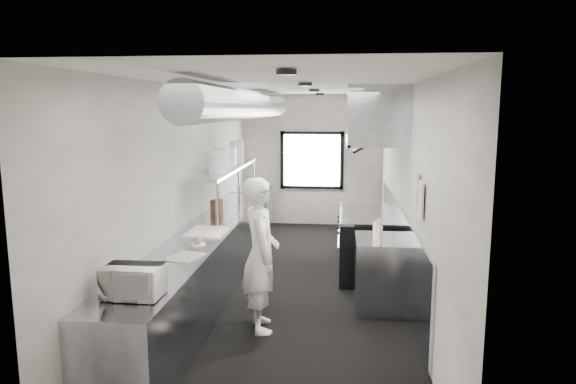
% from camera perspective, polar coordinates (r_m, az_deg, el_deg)
% --- Properties ---
extents(floor, '(3.00, 8.00, 0.01)m').
position_cam_1_polar(floor, '(7.46, 0.78, -10.31)').
color(floor, black).
rests_on(floor, ground).
extents(ceiling, '(3.00, 8.00, 0.01)m').
position_cam_1_polar(ceiling, '(7.04, 0.83, 11.70)').
color(ceiling, silver).
rests_on(ceiling, wall_back).
extents(wall_back, '(3.00, 0.02, 2.80)m').
position_cam_1_polar(wall_back, '(11.08, 2.67, 3.53)').
color(wall_back, silver).
rests_on(wall_back, floor).
extents(wall_front, '(3.00, 0.02, 2.80)m').
position_cam_1_polar(wall_front, '(3.26, -5.63, -10.45)').
color(wall_front, silver).
rests_on(wall_front, floor).
extents(wall_left, '(0.02, 8.00, 2.80)m').
position_cam_1_polar(wall_left, '(7.40, -10.83, 0.55)').
color(wall_left, silver).
rests_on(wall_left, floor).
extents(wall_right, '(0.02, 8.00, 2.80)m').
position_cam_1_polar(wall_right, '(7.14, 12.88, 0.17)').
color(wall_right, silver).
rests_on(wall_right, floor).
extents(wall_cladding, '(0.03, 5.50, 1.10)m').
position_cam_1_polar(wall_cladding, '(7.61, 12.23, -5.81)').
color(wall_cladding, '#9498A1').
rests_on(wall_cladding, wall_right).
extents(hvac_duct, '(0.40, 6.40, 0.40)m').
position_cam_1_polar(hvac_duct, '(7.52, -4.29, 9.61)').
color(hvac_duct, gray).
rests_on(hvac_duct, ceiling).
extents(service_window, '(1.36, 0.05, 1.25)m').
position_cam_1_polar(service_window, '(11.04, 2.66, 3.52)').
color(service_window, white).
rests_on(service_window, wall_back).
extents(exhaust_hood, '(0.81, 2.20, 0.88)m').
position_cam_1_polar(exhaust_hood, '(7.72, 9.52, 8.32)').
color(exhaust_hood, '#9498A1').
rests_on(exhaust_hood, ceiling).
extents(prep_counter, '(0.70, 6.00, 0.90)m').
position_cam_1_polar(prep_counter, '(7.05, -9.03, -7.77)').
color(prep_counter, '#9498A1').
rests_on(prep_counter, floor).
extents(pass_shelf, '(0.45, 3.00, 0.68)m').
position_cam_1_polar(pass_shelf, '(8.27, -6.82, 2.48)').
color(pass_shelf, '#9498A1').
rests_on(pass_shelf, prep_counter).
extents(range, '(0.88, 1.60, 0.94)m').
position_cam_1_polar(range, '(7.98, 8.73, -5.60)').
color(range, black).
rests_on(range, floor).
extents(bottle_station, '(0.65, 0.80, 0.90)m').
position_cam_1_polar(bottle_station, '(6.65, 10.27, -8.85)').
color(bottle_station, '#9498A1').
rests_on(bottle_station, floor).
extents(far_work_table, '(0.70, 1.20, 0.90)m').
position_cam_1_polar(far_work_table, '(10.56, -3.87, -1.97)').
color(far_work_table, '#9498A1').
rests_on(far_work_table, floor).
extents(notice_sheet_a, '(0.02, 0.28, 0.38)m').
position_cam_1_polar(notice_sheet_a, '(5.93, 14.02, 0.27)').
color(notice_sheet_a, beige).
rests_on(notice_sheet_a, wall_right).
extents(notice_sheet_b, '(0.02, 0.28, 0.38)m').
position_cam_1_polar(notice_sheet_b, '(5.60, 14.49, -0.79)').
color(notice_sheet_b, beige).
rests_on(notice_sheet_b, wall_right).
extents(line_cook, '(0.57, 0.73, 1.75)m').
position_cam_1_polar(line_cook, '(5.83, -3.05, -6.92)').
color(line_cook, white).
rests_on(line_cook, floor).
extents(microwave, '(0.46, 0.35, 0.27)m').
position_cam_1_polar(microwave, '(4.65, -16.79, -9.47)').
color(microwave, silver).
rests_on(microwave, prep_counter).
extents(deli_tub_a, '(0.17, 0.17, 0.09)m').
position_cam_1_polar(deli_tub_a, '(4.99, -17.89, -9.29)').
color(deli_tub_a, '#B4C0B1').
rests_on(deli_tub_a, prep_counter).
extents(deli_tub_b, '(0.17, 0.17, 0.10)m').
position_cam_1_polar(deli_tub_b, '(5.27, -15.58, -8.18)').
color(deli_tub_b, '#B4C0B1').
rests_on(deli_tub_b, prep_counter).
extents(newspaper, '(0.41, 0.47, 0.01)m').
position_cam_1_polar(newspaper, '(5.74, -11.32, -7.05)').
color(newspaper, silver).
rests_on(newspaper, prep_counter).
extents(small_plate, '(0.18, 0.18, 0.01)m').
position_cam_1_polar(small_plate, '(6.22, -9.93, -5.73)').
color(small_plate, white).
rests_on(small_plate, prep_counter).
extents(pastry, '(0.10, 0.10, 0.10)m').
position_cam_1_polar(pastry, '(6.20, -9.94, -5.22)').
color(pastry, tan).
rests_on(pastry, small_plate).
extents(cutting_board, '(0.47, 0.63, 0.02)m').
position_cam_1_polar(cutting_board, '(6.80, -9.02, -4.38)').
color(cutting_board, white).
rests_on(cutting_board, prep_counter).
extents(knife_block, '(0.16, 0.22, 0.22)m').
position_cam_1_polar(knife_block, '(7.99, -7.91, -1.60)').
color(knife_block, brown).
rests_on(knife_block, prep_counter).
extents(plate_stack_a, '(0.31, 0.31, 0.30)m').
position_cam_1_polar(plate_stack_a, '(7.58, -7.83, 3.28)').
color(plate_stack_a, white).
rests_on(plate_stack_a, pass_shelf).
extents(plate_stack_b, '(0.28, 0.28, 0.34)m').
position_cam_1_polar(plate_stack_b, '(8.08, -7.36, 3.79)').
color(plate_stack_b, white).
rests_on(plate_stack_b, pass_shelf).
extents(plate_stack_c, '(0.26, 0.26, 0.31)m').
position_cam_1_polar(plate_stack_c, '(8.37, -6.53, 3.88)').
color(plate_stack_c, white).
rests_on(plate_stack_c, pass_shelf).
extents(plate_stack_d, '(0.32, 0.32, 0.37)m').
position_cam_1_polar(plate_stack_d, '(9.03, -5.67, 4.49)').
color(plate_stack_d, white).
rests_on(plate_stack_d, pass_shelf).
extents(squeeze_bottle_a, '(0.07, 0.07, 0.16)m').
position_cam_1_polar(squeeze_bottle_a, '(6.22, 10.11, -5.01)').
color(squeeze_bottle_a, white).
rests_on(squeeze_bottle_a, bottle_station).
extents(squeeze_bottle_b, '(0.07, 0.07, 0.18)m').
position_cam_1_polar(squeeze_bottle_b, '(6.39, 10.16, -4.53)').
color(squeeze_bottle_b, white).
rests_on(squeeze_bottle_b, bottle_station).
extents(squeeze_bottle_c, '(0.07, 0.07, 0.19)m').
position_cam_1_polar(squeeze_bottle_c, '(6.52, 9.75, -4.21)').
color(squeeze_bottle_c, white).
rests_on(squeeze_bottle_c, bottle_station).
extents(squeeze_bottle_d, '(0.07, 0.07, 0.16)m').
position_cam_1_polar(squeeze_bottle_d, '(6.69, 9.63, -3.99)').
color(squeeze_bottle_d, white).
rests_on(squeeze_bottle_d, bottle_station).
extents(squeeze_bottle_e, '(0.07, 0.07, 0.17)m').
position_cam_1_polar(squeeze_bottle_e, '(6.84, 10.06, -3.67)').
color(squeeze_bottle_e, white).
rests_on(squeeze_bottle_e, bottle_station).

